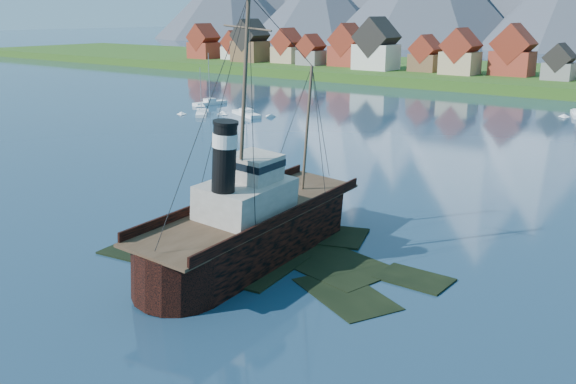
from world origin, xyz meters
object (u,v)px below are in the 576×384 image
Objects in this scene: sailboat_a at (202,114)px; sailboat_b at (210,104)px; tugboat_wreck at (263,221)px; sailboat_c at (246,114)px.

sailboat_b is at bearing 85.07° from sailboat_a.
sailboat_b is (-9.43, 12.29, 0.06)m from sailboat_a.
sailboat_a is 0.83× the size of sailboat_b.
sailboat_a is (-63.60, 55.65, -2.83)m from tugboat_wreck.
sailboat_b is at bearing 131.80° from tugboat_wreck.
sailboat_b is at bearing 91.83° from sailboat_c.
tugboat_wreck is at bearing -34.77° from sailboat_b.
sailboat_c is at bearing 126.94° from tugboat_wreck.
sailboat_c is (-54.93, 60.57, -2.78)m from tugboat_wreck.
sailboat_b is 19.54m from sailboat_c.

